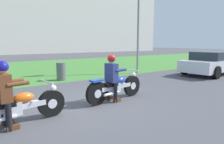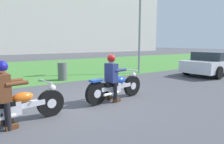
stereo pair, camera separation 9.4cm
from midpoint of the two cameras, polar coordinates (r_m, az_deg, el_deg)
ground at (r=5.86m, az=-6.30°, el=-8.83°), size 120.00×120.00×0.00m
grass_verge at (r=14.51m, az=-24.10°, el=0.86°), size 60.00×12.00×0.01m
stadium_facade at (r=38.76m, az=-22.62°, el=15.99°), size 53.75×8.00×14.48m
motorcycle_lead at (r=5.94m, az=0.71°, el=-4.47°), size 2.17×0.67×0.90m
rider_lead at (r=5.75m, az=-0.51°, el=-0.60°), size 0.59×0.51×1.42m
motorcycle_follow at (r=4.62m, az=-27.11°, el=-9.41°), size 2.24×0.68×0.88m
rider_follow at (r=4.47m, az=-29.57°, el=-4.50°), size 0.59×0.51×1.40m
streetlight_pole at (r=11.62m, az=8.04°, el=17.51°), size 0.96×0.20×5.73m
trash_can at (r=9.44m, az=-15.04°, el=0.15°), size 0.44×0.44×0.84m
car_parked at (r=12.33m, az=27.36°, el=2.51°), size 4.50×2.12×1.28m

